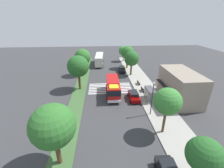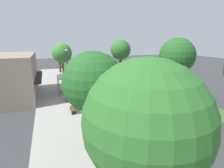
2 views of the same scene
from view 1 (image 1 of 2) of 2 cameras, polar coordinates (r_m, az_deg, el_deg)
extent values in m
plane|color=#38383A|center=(36.74, -0.71, -1.39)|extent=(120.00, 120.00, 0.00)
cube|color=#9E9B93|center=(38.16, 12.11, -0.85)|extent=(60.00, 5.51, 0.14)
cube|color=#3D6033|center=(37.01, -11.96, -1.63)|extent=(60.00, 3.00, 0.14)
cube|color=silver|center=(38.96, -0.95, 0.13)|extent=(0.45, 10.31, 0.01)
cube|color=silver|center=(38.14, -0.86, -0.41)|extent=(0.45, 10.31, 0.01)
cube|color=silver|center=(37.32, -0.77, -0.97)|extent=(0.45, 10.31, 0.01)
cube|color=silver|center=(36.50, -0.68, -1.56)|extent=(0.45, 10.31, 0.01)
cube|color=silver|center=(35.69, -0.59, -2.17)|extent=(0.45, 10.31, 0.01)
cube|color=silver|center=(34.89, -0.49, -2.81)|extent=(0.45, 10.31, 0.01)
cube|color=silver|center=(34.09, -0.38, -3.49)|extent=(0.45, 10.31, 0.01)
cube|color=#B71414|center=(29.94, 0.69, -3.53)|extent=(2.66, 2.65, 2.66)
cube|color=#B71414|center=(33.81, 0.19, 0.00)|extent=(6.13, 2.72, 2.88)
cube|color=black|center=(29.35, 0.75, -2.96)|extent=(1.93, 2.66, 1.17)
cube|color=silver|center=(29.23, 0.87, -6.67)|extent=(0.29, 2.60, 0.50)
cube|color=yellow|center=(29.31, 0.70, -1.02)|extent=(1.86, 1.85, 0.24)
cylinder|color=black|center=(30.90, 3.06, -5.43)|extent=(1.11, 0.32, 1.10)
cylinder|color=black|center=(30.75, -1.78, -5.57)|extent=(1.11, 0.32, 1.10)
cylinder|color=black|center=(35.87, 2.11, -1.09)|extent=(1.11, 0.32, 1.10)
cylinder|color=black|center=(35.74, -2.04, -1.19)|extent=(1.11, 0.32, 1.10)
cylinder|color=black|center=(33.42, 2.54, -3.05)|extent=(1.11, 0.32, 1.10)
cylinder|color=black|center=(33.27, -1.92, -3.16)|extent=(1.11, 0.32, 1.10)
cube|color=black|center=(47.58, 3.84, 5.42)|extent=(4.30, 2.00, 0.76)
cube|color=black|center=(47.57, 3.84, 6.28)|extent=(2.43, 1.71, 0.60)
cylinder|color=black|center=(46.49, 5.14, 4.44)|extent=(0.65, 0.24, 0.64)
cylinder|color=black|center=(46.29, 2.87, 4.42)|extent=(0.65, 0.24, 0.64)
cylinder|color=black|center=(49.12, 4.74, 5.52)|extent=(0.65, 0.24, 0.64)
cylinder|color=black|center=(48.93, 2.58, 5.50)|extent=(0.65, 0.24, 0.64)
cube|color=#720505|center=(31.57, 8.29, -4.72)|extent=(4.57, 1.91, 0.73)
cube|color=black|center=(31.46, 8.28, -3.47)|extent=(2.56, 1.67, 0.59)
cylinder|color=black|center=(30.68, 10.53, -6.57)|extent=(0.64, 0.23, 0.64)
cylinder|color=black|center=(30.29, 7.08, -6.75)|extent=(0.64, 0.23, 0.64)
cylinder|color=black|center=(33.23, 9.32, -3.98)|extent=(0.64, 0.23, 0.64)
cylinder|color=black|center=(32.87, 6.13, -4.11)|extent=(0.64, 0.23, 0.64)
cylinder|color=black|center=(20.37, 21.81, -27.06)|extent=(0.65, 0.25, 0.64)
cylinder|color=black|center=(19.80, 16.30, -27.98)|extent=(0.65, 0.25, 0.64)
cube|color=silver|center=(55.26, -4.84, 9.43)|extent=(10.80, 3.03, 3.07)
cube|color=black|center=(55.17, -4.85, 9.80)|extent=(10.59, 3.07, 1.11)
cylinder|color=black|center=(59.34, -5.86, 8.85)|extent=(1.01, 0.34, 1.00)
cylinder|color=black|center=(59.21, -3.37, 8.90)|extent=(1.01, 0.34, 1.00)
cylinder|color=black|center=(52.15, -6.37, 6.74)|extent=(1.01, 0.34, 1.00)
cylinder|color=black|center=(52.01, -3.55, 6.80)|extent=(1.01, 0.34, 1.00)
cube|color=#4C4C51|center=(31.06, 14.37, -1.92)|extent=(3.50, 1.40, 0.12)
cube|color=#8C9E99|center=(31.38, 13.00, -3.95)|extent=(3.50, 0.08, 2.40)
cylinder|color=#333338|center=(33.21, 14.34, -2.48)|extent=(0.08, 0.08, 2.40)
cylinder|color=#333338|center=(30.39, 16.28, -5.29)|extent=(0.08, 0.08, 2.40)
cube|color=black|center=(35.25, 11.66, -2.06)|extent=(1.60, 0.50, 0.08)
cube|color=black|center=(35.08, 11.35, -1.69)|extent=(1.60, 0.06, 0.45)
cube|color=black|center=(35.97, 11.33, -1.89)|extent=(0.08, 0.45, 0.37)
cube|color=black|center=(34.73, 11.94, -2.91)|extent=(0.08, 0.45, 0.37)
cube|color=#4C3823|center=(38.78, 10.11, 0.51)|extent=(1.60, 0.50, 0.08)
cube|color=#4C3823|center=(38.63, 9.82, 0.86)|extent=(1.60, 0.06, 0.45)
cube|color=black|center=(39.51, 9.84, 0.62)|extent=(0.08, 0.45, 0.37)
cube|color=black|center=(38.23, 10.34, -0.22)|extent=(0.08, 0.45, 0.37)
cylinder|color=#2D2D30|center=(26.30, 14.96, -5.74)|extent=(0.16, 0.16, 5.73)
sphere|color=white|center=(24.99, 15.69, 0.36)|extent=(0.36, 0.36, 0.36)
cube|color=gray|center=(33.54, 24.48, -0.61)|extent=(10.60, 5.30, 5.96)
cube|color=black|center=(32.27, 19.67, -1.10)|extent=(8.48, 0.80, 0.16)
cylinder|color=#513823|center=(59.79, 4.27, 10.01)|extent=(0.34, 0.34, 2.71)
sphere|color=#387F33|center=(59.23, 4.35, 12.47)|extent=(3.61, 3.61, 3.61)
cylinder|color=#513823|center=(51.15, 5.75, 8.18)|extent=(0.54, 0.54, 3.71)
sphere|color=#2D6B28|center=(50.37, 5.91, 11.83)|extent=(4.22, 4.22, 4.22)
cylinder|color=#513823|center=(44.64, 7.26, 5.60)|extent=(0.49, 0.49, 3.43)
sphere|color=#235B23|center=(43.76, 7.47, 9.58)|extent=(4.26, 4.26, 4.26)
cylinder|color=#513823|center=(23.41, 19.23, -13.13)|extent=(0.36, 0.36, 3.83)
sphere|color=#387F33|center=(21.70, 20.37, -6.22)|extent=(3.79, 3.79, 3.79)
sphere|color=#235B23|center=(16.65, 31.79, -22.01)|extent=(3.23, 3.23, 3.23)
cylinder|color=#513823|center=(45.22, -10.77, 5.79)|extent=(0.37, 0.37, 3.71)
sphere|color=#2D6B28|center=(44.30, -11.11, 10.05)|extent=(4.57, 4.57, 4.57)
cylinder|color=#513823|center=(35.95, -12.27, 1.05)|extent=(0.54, 0.54, 3.85)
sphere|color=#235B23|center=(34.75, -12.79, 6.59)|extent=(4.87, 4.87, 4.87)
cylinder|color=#513823|center=(19.41, -19.89, -22.76)|extent=(0.54, 0.54, 3.58)
sphere|color=#2D6B28|center=(17.16, -21.53, -14.64)|extent=(4.79, 4.79, 4.79)
cylinder|color=gold|center=(49.94, 5.43, 6.00)|extent=(0.28, 0.28, 0.70)
camera|label=2|loc=(55.00, 8.24, 15.48)|focal=28.84mm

